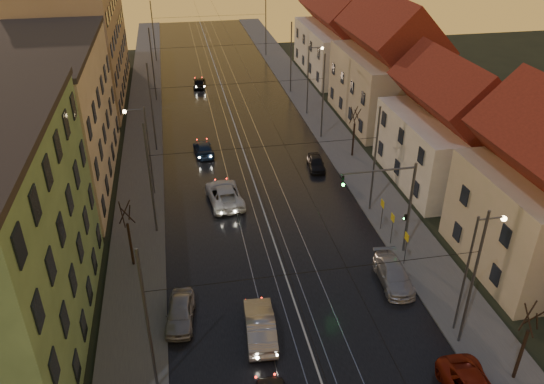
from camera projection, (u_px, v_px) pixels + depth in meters
road at (240, 140)px, 55.89m from camera, size 16.00×120.00×0.04m
sidewalk_left at (143, 147)px, 54.23m from camera, size 4.00×120.00×0.15m
sidewalk_right at (331, 133)px, 57.49m from camera, size 4.00×120.00×0.15m
tram_rail_0 at (219, 141)px, 55.51m from camera, size 0.06×120.00×0.03m
tram_rail_1 at (232, 140)px, 55.75m from camera, size 0.06×120.00×0.03m
tram_rail_2 at (247, 139)px, 56.00m from camera, size 0.06×120.00×0.03m
tram_rail_3 at (260, 138)px, 56.23m from camera, size 0.06×120.00×0.03m
apartment_left_2 at (43, 120)px, 44.96m from camera, size 10.00×20.00×12.00m
apartment_left_3 at (77, 40)px, 64.98m from camera, size 10.00×24.00×14.00m
house_right_2 at (450, 132)px, 46.13m from camera, size 9.18×12.24×9.20m
house_right_3 at (387, 69)px, 58.37m from camera, size 9.18×14.28×11.50m
house_right_4 at (339, 38)px, 74.13m from camera, size 9.18×16.32×10.00m
catenary_pole_l_1 at (148, 324)px, 25.79m from camera, size 0.16×0.16×9.00m
catenary_pole_r_1 at (473, 282)px, 28.59m from camera, size 0.16×0.16×9.00m
catenary_pole_l_2 at (151, 181)px, 38.60m from camera, size 0.16×0.16×9.00m
catenary_pole_r_2 at (375, 161)px, 41.41m from camera, size 0.16×0.16×9.00m
catenary_pole_l_3 at (152, 109)px, 51.42m from camera, size 0.16×0.16×9.00m
catenary_pole_r_3 at (323, 97)px, 54.23m from camera, size 0.16×0.16×9.00m
catenary_pole_l_4 at (153, 65)px, 64.24m from camera, size 0.16×0.16×9.00m
catenary_pole_r_4 at (291, 58)px, 67.04m from camera, size 0.16×0.16×9.00m
catenary_pole_l_5 at (153, 32)px, 79.62m from camera, size 0.16×0.16×9.00m
catenary_pole_r_5 at (266, 27)px, 82.43m from camera, size 0.16×0.16×9.00m
street_lamp_1 at (473, 264)px, 29.34m from camera, size 1.75×0.32×8.00m
street_lamp_2 at (144, 143)px, 43.46m from camera, size 1.75×0.32×8.00m
street_lamp_3 at (311, 74)px, 60.10m from camera, size 1.75×0.32×8.00m
traffic_light_mast at (397, 199)px, 36.13m from camera, size 5.30×0.32×7.20m
bare_tree_0 at (129, 236)px, 35.92m from camera, size 1.09×1.09×5.11m
bare_tree_1 at (524, 345)px, 27.28m from camera, size 1.09×1.09×5.11m
bare_tree_2 at (354, 133)px, 51.24m from camera, size 1.09×1.09×5.11m
driving_car_1 at (260, 325)px, 30.94m from camera, size 2.02×4.90×1.58m
driving_car_2 at (224, 194)px, 44.37m from camera, size 3.08×5.84×1.56m
driving_car_3 at (203, 149)px, 52.62m from camera, size 2.02×4.33×1.22m
driving_car_4 at (199, 82)px, 70.82m from camera, size 1.94×3.97×1.31m
parked_left_3 at (180, 312)px, 32.03m from camera, size 2.12×4.22×1.38m
parked_right_1 at (393, 274)px, 35.21m from camera, size 2.21×4.77×1.35m
parked_right_2 at (316, 163)px, 49.86m from camera, size 1.81×3.73×1.23m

